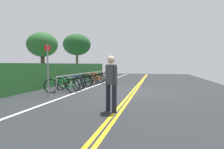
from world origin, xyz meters
The scene contains 20 objects.
ground_plane centered at (0.00, 0.00, -0.03)m, with size 36.23×11.34×0.05m, color #232628.
centre_line_yellow_inner centered at (0.00, -0.08, 0.00)m, with size 32.60×0.10×0.00m, color gold.
centre_line_yellow_outer centered at (0.00, 0.08, 0.00)m, with size 32.60×0.10×0.00m, color gold.
bike_lane_stripe_white centered at (0.00, 2.77, 0.00)m, with size 32.60×0.12×0.00m, color white.
bike_rack centered at (2.02, 3.54, 0.63)m, with size 7.84×0.05×0.83m.
bicycle_0 centered at (-1.43, 3.46, 0.35)m, with size 0.68×1.74×0.74m.
bicycle_1 centered at (-0.61, 3.48, 0.34)m, with size 0.46×1.80×0.73m.
bicycle_2 centered at (0.12, 3.66, 0.36)m, with size 0.46×1.84×0.77m.
bicycle_3 centered at (0.91, 3.62, 0.36)m, with size 0.61×1.78×0.77m.
bicycle_4 centered at (1.66, 3.59, 0.34)m, with size 0.66×1.65×0.74m.
bicycle_5 centered at (2.46, 3.61, 0.34)m, with size 0.55×1.72×0.74m.
bicycle_6 centered at (3.23, 3.46, 0.36)m, with size 0.46×1.85×0.78m.
bicycle_7 centered at (3.96, 3.44, 0.32)m, with size 0.64×1.61×0.69m.
bicycle_8 centered at (4.69, 3.47, 0.35)m, with size 0.48×1.79×0.75m.
bicycle_9 centered at (5.44, 3.57, 0.36)m, with size 0.46×1.81×0.76m.
pedestrian centered at (-4.57, 0.19, 0.96)m, with size 0.32×0.41×1.67m.
sign_post_near centered at (-2.64, 3.49, 1.39)m, with size 0.36×0.08×2.31m.
hedge_backdrop centered at (3.52, 5.73, 0.74)m, with size 16.79×1.13×1.47m, color #2D6B30.
tree_mid centered at (3.06, 7.48, 2.90)m, with size 2.33×2.33×3.88m.
tree_far_right centered at (9.48, 7.39, 3.56)m, with size 3.03×3.03×4.76m.
Camera 1 is at (-9.97, -1.08, 1.43)m, focal length 30.02 mm.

